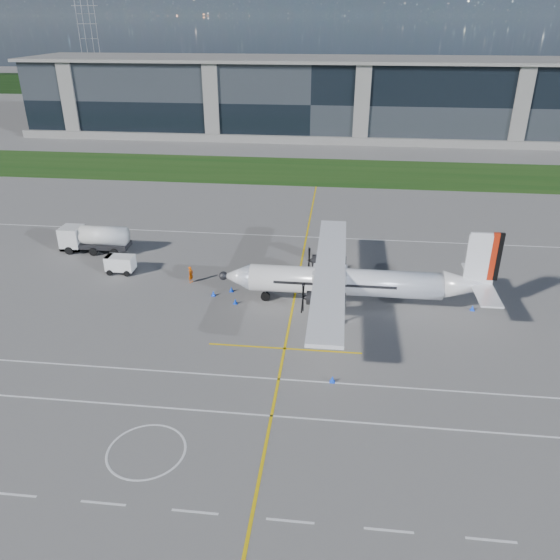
{
  "coord_description": "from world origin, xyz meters",
  "views": [
    {
      "loc": [
        6.74,
        -41.7,
        23.36
      ],
      "look_at": [
        1.92,
        0.25,
        2.88
      ],
      "focal_mm": 35.0,
      "sensor_mm": 36.0,
      "label": 1
    }
  ],
  "objects_px": {
    "turboprop_aircraft": "(356,268)",
    "safety_cone_fwd": "(213,293)",
    "safety_cone_tail": "(472,308)",
    "fuel_tanker_truck": "(90,239)",
    "safety_cone_portwing": "(332,379)",
    "pylon_west": "(90,43)",
    "ground_crew_person": "(191,273)",
    "baggage_tug": "(120,264)",
    "safety_cone_stbdwing": "(339,247)",
    "safety_cone_nose_stbd": "(231,289)",
    "safety_cone_nose_port": "(235,301)"
  },
  "relations": [
    {
      "from": "safety_cone_tail",
      "to": "safety_cone_stbdwing",
      "type": "distance_m",
      "value": 17.46
    },
    {
      "from": "turboprop_aircraft",
      "to": "safety_cone_fwd",
      "type": "xyz_separation_m",
      "value": [
        -12.87,
        0.39,
        -3.46
      ]
    },
    {
      "from": "turboprop_aircraft",
      "to": "safety_cone_nose_stbd",
      "type": "relative_size",
      "value": 49.47
    },
    {
      "from": "pylon_west",
      "to": "fuel_tanker_truck",
      "type": "bearing_deg",
      "value": -66.71
    },
    {
      "from": "pylon_west",
      "to": "baggage_tug",
      "type": "bearing_deg",
      "value": -65.66
    },
    {
      "from": "fuel_tanker_truck",
      "to": "safety_cone_stbdwing",
      "type": "height_order",
      "value": "fuel_tanker_truck"
    },
    {
      "from": "turboprop_aircraft",
      "to": "safety_cone_tail",
      "type": "relative_size",
      "value": 49.47
    },
    {
      "from": "safety_cone_fwd",
      "to": "safety_cone_nose_stbd",
      "type": "xyz_separation_m",
      "value": [
        1.5,
        1.03,
        0.0
      ]
    },
    {
      "from": "safety_cone_stbdwing",
      "to": "safety_cone_portwing",
      "type": "xyz_separation_m",
      "value": [
        -0.01,
        -24.62,
        0.0
      ]
    },
    {
      "from": "pylon_west",
      "to": "safety_cone_tail",
      "type": "distance_m",
      "value": 178.54
    },
    {
      "from": "ground_crew_person",
      "to": "safety_cone_portwing",
      "type": "distance_m",
      "value": 20.27
    },
    {
      "from": "baggage_tug",
      "to": "safety_cone_nose_stbd",
      "type": "distance_m",
      "value": 12.24
    },
    {
      "from": "pylon_west",
      "to": "safety_cone_tail",
      "type": "bearing_deg",
      "value": -56.28
    },
    {
      "from": "fuel_tanker_truck",
      "to": "safety_cone_nose_port",
      "type": "height_order",
      "value": "fuel_tanker_truck"
    },
    {
      "from": "baggage_tug",
      "to": "safety_cone_tail",
      "type": "xyz_separation_m",
      "value": [
        33.65,
        -4.06,
        -0.64
      ]
    },
    {
      "from": "safety_cone_nose_port",
      "to": "safety_cone_nose_stbd",
      "type": "relative_size",
      "value": 1.0
    },
    {
      "from": "safety_cone_fwd",
      "to": "safety_cone_tail",
      "type": "distance_m",
      "value": 23.27
    },
    {
      "from": "pylon_west",
      "to": "safety_cone_nose_stbd",
      "type": "distance_m",
      "value": 166.46
    },
    {
      "from": "pylon_west",
      "to": "ground_crew_person",
      "type": "relative_size",
      "value": 15.79
    },
    {
      "from": "safety_cone_nose_port",
      "to": "fuel_tanker_truck",
      "type": "bearing_deg",
      "value": 150.43
    },
    {
      "from": "safety_cone_nose_port",
      "to": "ground_crew_person",
      "type": "bearing_deg",
      "value": 142.92
    },
    {
      "from": "baggage_tug",
      "to": "safety_cone_nose_port",
      "type": "height_order",
      "value": "baggage_tug"
    },
    {
      "from": "fuel_tanker_truck",
      "to": "safety_cone_portwing",
      "type": "bearing_deg",
      "value": -37.77
    },
    {
      "from": "fuel_tanker_truck",
      "to": "ground_crew_person",
      "type": "relative_size",
      "value": 4.11
    },
    {
      "from": "safety_cone_nose_port",
      "to": "safety_cone_nose_stbd",
      "type": "bearing_deg",
      "value": 109.17
    },
    {
      "from": "ground_crew_person",
      "to": "safety_cone_nose_port",
      "type": "bearing_deg",
      "value": -106.6
    },
    {
      "from": "baggage_tug",
      "to": "safety_cone_fwd",
      "type": "relative_size",
      "value": 5.92
    },
    {
      "from": "ground_crew_person",
      "to": "safety_cone_nose_stbd",
      "type": "relative_size",
      "value": 3.8
    },
    {
      "from": "safety_cone_nose_port",
      "to": "safety_cone_nose_stbd",
      "type": "height_order",
      "value": "same"
    },
    {
      "from": "turboprop_aircraft",
      "to": "safety_cone_stbdwing",
      "type": "bearing_deg",
      "value": 96.77
    },
    {
      "from": "pylon_west",
      "to": "baggage_tug",
      "type": "distance_m",
      "value": 158.62
    },
    {
      "from": "safety_cone_tail",
      "to": "safety_cone_portwing",
      "type": "distance_m",
      "value": 16.86
    },
    {
      "from": "turboprop_aircraft",
      "to": "safety_cone_tail",
      "type": "xyz_separation_m",
      "value": [
        10.4,
        0.27,
        -3.46
      ]
    },
    {
      "from": "safety_cone_nose_port",
      "to": "safety_cone_nose_stbd",
      "type": "distance_m",
      "value": 2.47
    },
    {
      "from": "safety_cone_nose_port",
      "to": "safety_cone_nose_stbd",
      "type": "xyz_separation_m",
      "value": [
        -0.81,
        2.33,
        0.0
      ]
    },
    {
      "from": "safety_cone_nose_stbd",
      "to": "safety_cone_portwing",
      "type": "relative_size",
      "value": 1.0
    },
    {
      "from": "safety_cone_nose_port",
      "to": "pylon_west",
      "type": "bearing_deg",
      "value": 117.55
    },
    {
      "from": "pylon_west",
      "to": "fuel_tanker_truck",
      "type": "relative_size",
      "value": 3.84
    },
    {
      "from": "safety_cone_tail",
      "to": "safety_cone_stbdwing",
      "type": "height_order",
      "value": "same"
    },
    {
      "from": "safety_cone_tail",
      "to": "safety_cone_nose_stbd",
      "type": "distance_m",
      "value": 21.81
    },
    {
      "from": "safety_cone_fwd",
      "to": "turboprop_aircraft",
      "type": "bearing_deg",
      "value": -1.75
    },
    {
      "from": "turboprop_aircraft",
      "to": "safety_cone_tail",
      "type": "height_order",
      "value": "turboprop_aircraft"
    },
    {
      "from": "fuel_tanker_truck",
      "to": "safety_cone_portwing",
      "type": "distance_m",
      "value": 34.18
    },
    {
      "from": "safety_cone_fwd",
      "to": "safety_cone_portwing",
      "type": "relative_size",
      "value": 1.0
    },
    {
      "from": "turboprop_aircraft",
      "to": "fuel_tanker_truck",
      "type": "xyz_separation_m",
      "value": [
        -28.55,
        9.3,
        -2.25
      ]
    },
    {
      "from": "baggage_tug",
      "to": "safety_cone_fwd",
      "type": "distance_m",
      "value": 11.11
    },
    {
      "from": "pylon_west",
      "to": "baggage_tug",
      "type": "xyz_separation_m",
      "value": [
        65.12,
        -143.95,
        -14.11
      ]
    },
    {
      "from": "turboprop_aircraft",
      "to": "fuel_tanker_truck",
      "type": "distance_m",
      "value": 30.11
    },
    {
      "from": "pylon_west",
      "to": "safety_cone_fwd",
      "type": "height_order",
      "value": "pylon_west"
    },
    {
      "from": "safety_cone_portwing",
      "to": "safety_cone_tail",
      "type": "bearing_deg",
      "value": 44.84
    }
  ]
}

